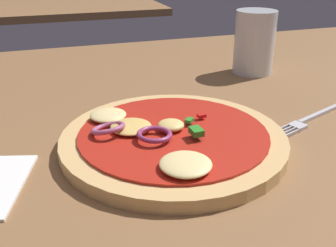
{
  "coord_description": "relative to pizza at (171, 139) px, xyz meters",
  "views": [
    {
      "loc": [
        -0.11,
        -0.41,
        0.24
      ],
      "look_at": [
        0.03,
        -0.01,
        0.05
      ],
      "focal_mm": 41.83,
      "sensor_mm": 36.0,
      "label": 1
    }
  ],
  "objects": [
    {
      "name": "fork",
      "position": [
        0.21,
        0.01,
        -0.01
      ],
      "size": [
        0.18,
        0.08,
        0.0
      ],
      "color": "silver",
      "rests_on": "dining_table"
    },
    {
      "name": "background_table",
      "position": [
        0.02,
        1.24,
        -0.02
      ],
      "size": [
        0.66,
        0.46,
        0.03
      ],
      "color": "brown",
      "rests_on": "ground"
    },
    {
      "name": "pizza",
      "position": [
        0.0,
        0.0,
        0.0
      ],
      "size": [
        0.26,
        0.26,
        0.03
      ],
      "color": "tan",
      "rests_on": "dining_table"
    },
    {
      "name": "dining_table",
      "position": [
        -0.02,
        0.03,
        -0.02
      ],
      "size": [
        1.4,
        1.01,
        0.03
      ],
      "color": "brown",
      "rests_on": "ground"
    },
    {
      "name": "beer_glass",
      "position": [
        0.23,
        0.23,
        0.04
      ],
      "size": [
        0.07,
        0.07,
        0.11
      ],
      "color": "silver",
      "rests_on": "dining_table"
    }
  ]
}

